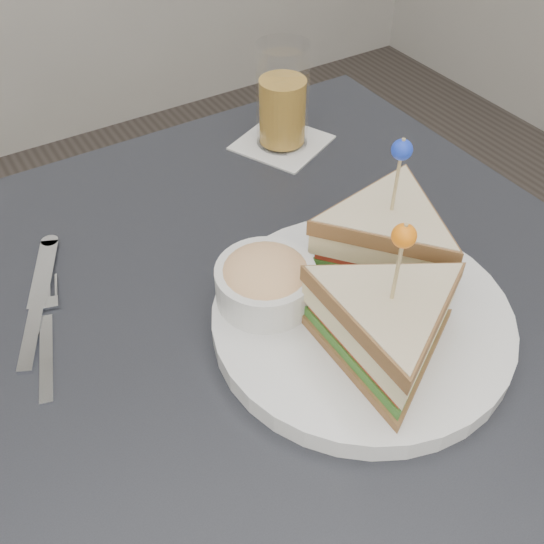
{
  "coord_description": "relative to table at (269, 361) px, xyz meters",
  "views": [
    {
      "loc": [
        -0.22,
        -0.36,
        1.22
      ],
      "look_at": [
        0.01,
        0.01,
        0.8
      ],
      "focal_mm": 40.0,
      "sensor_mm": 36.0,
      "label": 1
    }
  ],
  "objects": [
    {
      "name": "table",
      "position": [
        0.0,
        0.0,
        0.0
      ],
      "size": [
        0.8,
        0.8,
        0.75
      ],
      "color": "black",
      "rests_on": "ground"
    },
    {
      "name": "plate_meal",
      "position": [
        0.08,
        -0.06,
        0.12
      ],
      "size": [
        0.34,
        0.32,
        0.18
      ],
      "rotation": [
        0.0,
        0.0,
        -0.01
      ],
      "color": "white",
      "rests_on": "table"
    },
    {
      "name": "cutlery_fork",
      "position": [
        -0.2,
        0.1,
        0.08
      ],
      "size": [
        0.07,
        0.17,
        0.0
      ],
      "rotation": [
        0.0,
        0.0,
        -0.29
      ],
      "color": "white",
      "rests_on": "table"
    },
    {
      "name": "cutlery_knife",
      "position": [
        -0.2,
        0.14,
        0.08
      ],
      "size": [
        0.1,
        0.19,
        0.01
      ],
      "rotation": [
        0.0,
        0.0,
        -0.42
      ],
      "color": "silver",
      "rests_on": "table"
    },
    {
      "name": "drink_set",
      "position": [
        0.19,
        0.27,
        0.14
      ],
      "size": [
        0.15,
        0.15,
        0.15
      ],
      "rotation": [
        0.0,
        0.0,
        0.43
      ],
      "color": "silver",
      "rests_on": "table"
    }
  ]
}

